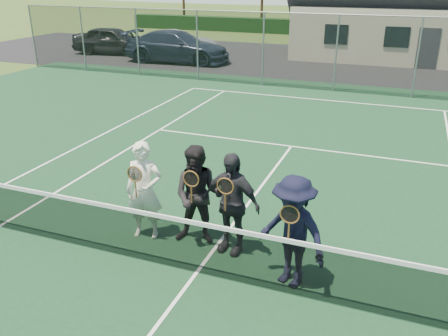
# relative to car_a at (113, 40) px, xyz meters

# --- Properties ---
(ground) EXTENTS (220.00, 220.00, 0.00)m
(ground) POSITION_rel_car_a_xyz_m (13.69, 1.52, -0.79)
(ground) COLOR #354D1B
(ground) RESTS_ON ground
(court_surface) EXTENTS (30.00, 30.00, 0.02)m
(court_surface) POSITION_rel_car_a_xyz_m (13.69, -18.48, -0.78)
(court_surface) COLOR #14381E
(court_surface) RESTS_ON ground
(tarmac_carpark) EXTENTS (40.00, 12.00, 0.01)m
(tarmac_carpark) POSITION_rel_car_a_xyz_m (9.69, 1.52, -0.78)
(tarmac_carpark) COLOR black
(tarmac_carpark) RESTS_ON ground
(hedge_row) EXTENTS (40.00, 1.20, 1.10)m
(hedge_row) POSITION_rel_car_a_xyz_m (13.69, 13.52, -0.24)
(hedge_row) COLOR black
(hedge_row) RESTS_ON ground
(car_a) EXTENTS (4.85, 2.49, 1.58)m
(car_a) POSITION_rel_car_a_xyz_m (0.00, 0.00, 0.00)
(car_a) COLOR black
(car_a) RESTS_ON ground
(car_b) EXTENTS (4.62, 2.99, 1.44)m
(car_b) POSITION_rel_car_a_xyz_m (3.98, 0.65, -0.07)
(car_b) COLOR #92949A
(car_b) RESTS_ON ground
(car_c) EXTENTS (5.74, 2.57, 1.63)m
(car_c) POSITION_rel_car_a_xyz_m (4.79, -1.14, 0.03)
(car_c) COLOR #1A2235
(car_c) RESTS_ON ground
(court_markings) EXTENTS (11.03, 23.83, 0.01)m
(court_markings) POSITION_rel_car_a_xyz_m (13.69, -18.48, -0.76)
(court_markings) COLOR white
(court_markings) RESTS_ON court_surface
(tennis_net) EXTENTS (11.68, 0.08, 1.10)m
(tennis_net) POSITION_rel_car_a_xyz_m (13.69, -18.48, -0.25)
(tennis_net) COLOR slate
(tennis_net) RESTS_ON ground
(perimeter_fence) EXTENTS (30.07, 0.07, 3.02)m
(perimeter_fence) POSITION_rel_car_a_xyz_m (13.69, -4.98, 0.74)
(perimeter_fence) COLOR slate
(perimeter_fence) RESTS_ON ground
(player_a) EXTENTS (0.74, 0.57, 1.80)m
(player_a) POSITION_rel_car_a_xyz_m (12.35, -17.72, 0.13)
(player_a) COLOR white
(player_a) RESTS_ON court_surface
(player_b) EXTENTS (0.98, 0.83, 1.80)m
(player_b) POSITION_rel_car_a_xyz_m (13.33, -17.56, 0.13)
(player_b) COLOR black
(player_b) RESTS_ON court_surface
(player_c) EXTENTS (1.11, 0.60, 1.80)m
(player_c) POSITION_rel_car_a_xyz_m (13.96, -17.63, 0.13)
(player_c) COLOR #242429
(player_c) RESTS_ON court_surface
(player_d) EXTENTS (1.33, 1.07, 1.80)m
(player_d) POSITION_rel_car_a_xyz_m (15.14, -18.19, 0.13)
(player_d) COLOR black
(player_d) RESTS_ON court_surface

